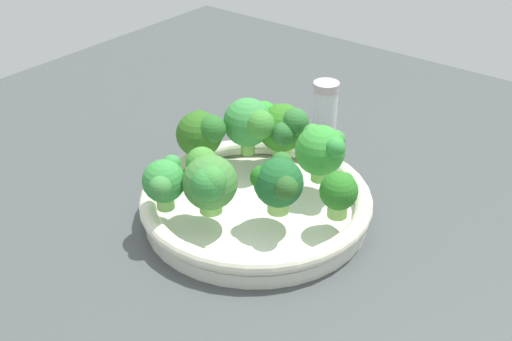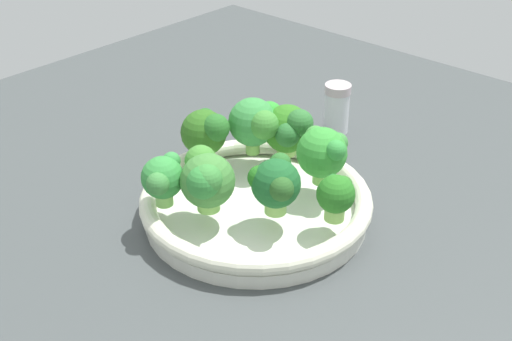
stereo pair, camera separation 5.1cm
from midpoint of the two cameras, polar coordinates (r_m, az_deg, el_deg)
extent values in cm
cube|color=#404646|center=(88.58, 0.88, -4.63)|extent=(130.00, 130.00, 2.50)
cylinder|color=silver|center=(87.31, 1.67, -3.50)|extent=(28.57, 28.57, 1.83)
torus|color=silver|center=(86.18, 1.69, -2.38)|extent=(29.76, 29.76, 2.23)
cylinder|color=#90D568|center=(82.87, -6.03, -2.26)|extent=(2.19, 2.19, 2.12)
sphere|color=#348D3D|center=(81.41, -6.14, -0.63)|extent=(5.24, 5.24, 5.24)
sphere|color=#3C833C|center=(79.35, -6.48, -1.15)|extent=(2.81, 2.81, 2.81)
sphere|color=#368B41|center=(82.09, -5.41, 0.77)|extent=(2.28, 2.28, 2.28)
cylinder|color=#86C85A|center=(81.64, -2.25, -2.75)|extent=(2.79, 2.79, 1.90)
sphere|color=#408238|center=(79.96, -2.30, -0.89)|extent=(6.64, 6.64, 6.64)
sphere|color=#308436|center=(76.85, -2.60, -1.06)|extent=(3.90, 3.90, 3.90)
sphere|color=#408831|center=(81.06, -2.90, 0.77)|extent=(3.93, 3.93, 3.93)
sphere|color=#398538|center=(76.75, -2.27, -0.81)|extent=(3.59, 3.59, 3.59)
cylinder|color=#8EC55F|center=(81.16, 3.46, -2.92)|extent=(2.68, 2.68, 2.10)
sphere|color=#1B5A28|center=(79.54, 3.53, -1.13)|extent=(5.97, 5.97, 5.97)
sphere|color=#275822|center=(77.17, 4.06, -1.61)|extent=(2.91, 2.91, 2.91)
sphere|color=#226A1C|center=(79.44, 2.17, -0.64)|extent=(3.00, 3.00, 3.00)
sphere|color=#286627|center=(80.39, 3.86, 0.53)|extent=(2.72, 2.72, 2.72)
cylinder|color=#9CD065|center=(93.66, 4.15, 1.88)|extent=(2.74, 2.74, 1.72)
sphere|color=#2F741E|center=(92.23, 4.22, 3.52)|extent=(6.66, 6.66, 6.66)
sphere|color=#24782F|center=(92.99, 5.21, 4.07)|extent=(3.07, 3.07, 3.07)
sphere|color=#2D6D2F|center=(89.88, 5.32, 4.00)|extent=(3.69, 3.69, 3.69)
sphere|color=#29682E|center=(89.59, 4.30, 3.00)|extent=(3.34, 3.34, 3.34)
cylinder|color=#8ECC5E|center=(93.41, 1.28, 2.19)|extent=(1.96, 1.96, 2.61)
sphere|color=#378B40|center=(91.79, 1.30, 4.10)|extent=(6.68, 6.68, 6.68)
sphere|color=#3F8935|center=(89.41, 2.35, 3.84)|extent=(3.94, 3.94, 3.94)
sphere|color=green|center=(92.88, 2.71, 4.70)|extent=(3.76, 3.76, 3.76)
cylinder|color=#7BBE55|center=(92.23, -2.80, 1.54)|extent=(2.08, 2.08, 2.00)
sphere|color=#2C631C|center=(90.79, -2.84, 3.21)|extent=(6.26, 6.26, 6.26)
sphere|color=#226422|center=(92.34, -2.74, 4.32)|extent=(3.06, 3.06, 3.06)
sphere|color=#276725|center=(88.88, -1.78, 3.60)|extent=(3.73, 3.73, 3.73)
cylinder|color=#82CD59|center=(87.37, 7.14, -0.38)|extent=(2.07, 2.07, 2.28)
sphere|color=green|center=(85.74, 7.28, 1.49)|extent=(6.51, 6.51, 6.51)
sphere|color=green|center=(83.29, 8.50, 1.67)|extent=(2.62, 2.62, 2.62)
sphere|color=#3E8F3B|center=(86.57, 6.71, 2.89)|extent=(2.69, 2.69, 2.69)
sphere|color=#3B843A|center=(86.19, 8.60, 2.30)|extent=(2.67, 2.67, 2.67)
cylinder|color=#8EC65E|center=(80.68, 8.45, -3.51)|extent=(2.42, 2.42, 2.00)
sphere|color=#267120|center=(79.32, 8.59, -2.02)|extent=(4.59, 4.59, 4.59)
sphere|color=#306D27|center=(80.41, 9.19, -1.23)|extent=(2.19, 2.19, 2.19)
sphere|color=#226928|center=(79.94, 8.39, -1.02)|extent=(1.99, 1.99, 1.99)
cylinder|color=silver|center=(108.12, 8.16, 4.88)|extent=(3.93, 3.93, 6.71)
cylinder|color=#C1AFB5|center=(106.44, 8.32, 6.83)|extent=(4.13, 4.13, 1.38)
camera|label=1|loc=(0.03, -88.27, 1.04)|focal=47.32mm
camera|label=2|loc=(0.03, 91.73, -1.04)|focal=47.32mm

